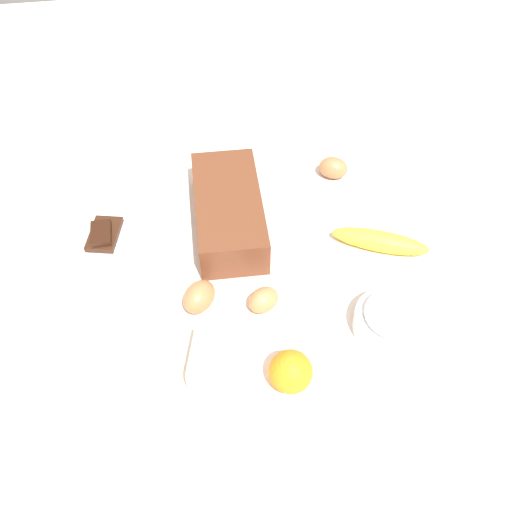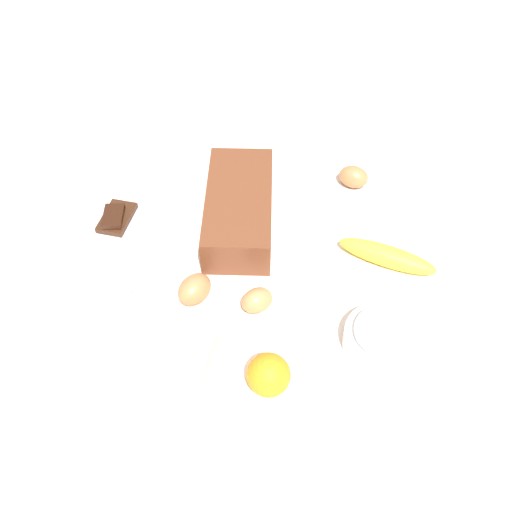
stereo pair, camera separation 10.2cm
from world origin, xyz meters
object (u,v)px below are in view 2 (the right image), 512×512
object	(u,v)px
egg_beside_bowl	(193,289)
chocolate_plate	(116,220)
loaf_pan	(238,208)
sugar_bowl	(95,302)
flour_bowl	(382,337)
egg_loose	(353,177)
egg_near_butter	(255,300)
butter_block	(192,355)
orange_fruit	(267,375)
banana	(386,256)

from	to	relation	value
egg_beside_bowl	chocolate_plate	distance (m)	0.26
loaf_pan	sugar_bowl	bearing A→B (deg)	-46.56
loaf_pan	chocolate_plate	size ratio (longest dim) A/B	2.18
flour_bowl	egg_loose	bearing A→B (deg)	-179.42
loaf_pan	egg_near_butter	size ratio (longest dim) A/B	4.84
butter_block	egg_loose	distance (m)	0.54
orange_fruit	chocolate_plate	xyz separation A→B (m)	(-0.36, -0.31, -0.03)
flour_bowl	sugar_bowl	size ratio (longest dim) A/B	1.05
flour_bowl	butter_block	distance (m)	0.32
flour_bowl	egg_loose	size ratio (longest dim) A/B	2.09
sugar_bowl	orange_fruit	distance (m)	0.34
butter_block	egg_near_butter	distance (m)	0.15
orange_fruit	chocolate_plate	world-z (taller)	orange_fruit
loaf_pan	butter_block	bearing A→B (deg)	-10.15
butter_block	orange_fruit	bearing A→B (deg)	72.33
butter_block	egg_loose	size ratio (longest dim) A/B	1.41
flour_bowl	egg_beside_bowl	size ratio (longest dim) A/B	1.92
flour_bowl	egg_beside_bowl	distance (m)	0.34
flour_bowl	banana	distance (m)	0.19
loaf_pan	egg_loose	xyz separation A→B (m)	(-0.11, 0.24, -0.02)
egg_loose	egg_beside_bowl	bearing A→B (deg)	-46.38
sugar_bowl	egg_loose	bearing A→B (deg)	124.33
sugar_bowl	butter_block	size ratio (longest dim) A/B	1.40
flour_bowl	chocolate_plate	xyz separation A→B (m)	(-0.29, -0.50, -0.02)
orange_fruit	butter_block	xyz separation A→B (m)	(-0.04, -0.12, -0.01)
chocolate_plate	orange_fruit	bearing A→B (deg)	40.02
loaf_pan	egg_near_butter	distance (m)	0.22
sugar_bowl	egg_beside_bowl	size ratio (longest dim) A/B	1.82
banana	butter_block	distance (m)	0.42
loaf_pan	egg_loose	distance (m)	0.27
egg_beside_bowl	egg_loose	size ratio (longest dim) A/B	1.09
flour_bowl	banana	xyz separation A→B (m)	(-0.19, 0.04, -0.01)
sugar_bowl	egg_beside_bowl	xyz separation A→B (m)	(-0.03, 0.17, -0.00)
loaf_pan	egg_near_butter	bearing A→B (deg)	10.61
butter_block	chocolate_plate	world-z (taller)	butter_block
egg_near_butter	egg_beside_bowl	bearing A→B (deg)	-101.14
banana	butter_block	bearing A→B (deg)	-57.89
orange_fruit	egg_near_butter	distance (m)	0.16
sugar_bowl	banana	world-z (taller)	sugar_bowl
flour_bowl	chocolate_plate	world-z (taller)	flour_bowl
butter_block	chocolate_plate	bearing A→B (deg)	-150.66
flour_bowl	egg_loose	world-z (taller)	flour_bowl
banana	chocolate_plate	xyz separation A→B (m)	(-0.10, -0.54, -0.01)
egg_loose	chocolate_plate	size ratio (longest dim) A/B	0.49
chocolate_plate	banana	bearing A→B (deg)	79.07
flour_bowl	sugar_bowl	distance (m)	0.50
butter_block	banana	bearing A→B (deg)	122.11
egg_near_butter	orange_fruit	bearing A→B (deg)	7.66
loaf_pan	flour_bowl	xyz separation A→B (m)	(0.29, 0.25, -0.01)
banana	chocolate_plate	size ratio (longest dim) A/B	1.46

